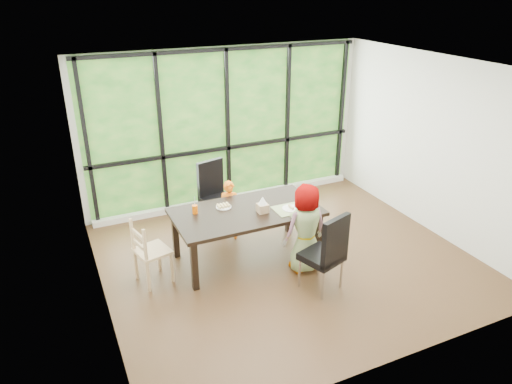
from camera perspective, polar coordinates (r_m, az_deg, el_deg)
ground at (r=6.93m, az=3.60°, el=-7.94°), size 5.00×5.00×0.00m
back_wall at (r=8.26m, az=-3.55°, el=7.72°), size 5.00×0.00×5.00m
foliage_backdrop at (r=8.24m, az=-3.49°, el=7.69°), size 4.80×0.02×2.65m
window_mullions at (r=8.21m, az=-3.39°, el=7.61°), size 4.80×0.06×2.65m
window_sill at (r=8.63m, az=-3.09°, el=-0.76°), size 4.80×0.12×0.10m
dining_table at (r=6.77m, az=-1.13°, el=-5.05°), size 2.10×1.22×0.75m
chair_window_leather at (r=7.56m, az=-4.59°, el=-0.46°), size 0.56×0.56×1.08m
chair_interior_leather at (r=6.11m, az=7.87°, el=-7.01°), size 0.59×0.59×1.08m
chair_end_beech at (r=6.37m, az=-12.27°, el=-6.90°), size 0.49×0.50×0.90m
child_toddler at (r=7.26m, az=-3.17°, el=-2.17°), size 0.40×0.33×0.93m
child_older at (r=6.42m, az=5.93°, el=-4.36°), size 0.63×0.43×1.25m
placemat at (r=6.65m, az=4.25°, el=-2.01°), size 0.49×0.36×0.01m
plate_far at (r=6.69m, az=-3.89°, el=-1.80°), size 0.22×0.22×0.01m
plate_near at (r=6.65m, az=4.20°, el=-1.98°), size 0.25×0.25×0.02m
orange_cup at (r=6.54m, az=-7.30°, el=-2.07°), size 0.08×0.08×0.12m
green_cup at (r=6.68m, az=6.77°, el=-1.52°), size 0.07×0.07×0.11m
white_mug at (r=6.99m, az=5.84°, el=-0.38°), size 0.08×0.08×0.08m
tissue_box at (r=6.52m, az=0.79°, el=-1.92°), size 0.14×0.14×0.12m
crepe_rolls_far at (r=6.68m, az=-3.89°, el=-1.61°), size 0.20×0.12×0.04m
crepe_rolls_near at (r=6.64m, az=4.21°, el=-1.78°), size 0.05×0.12×0.04m
straw_white at (r=6.50m, az=-7.34°, el=-1.28°), size 0.01×0.04×0.20m
straw_pink at (r=6.64m, az=6.81°, el=-0.80°), size 0.01×0.04×0.20m
tissue at (r=6.48m, az=0.80°, el=-1.00°), size 0.12×0.12×0.11m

